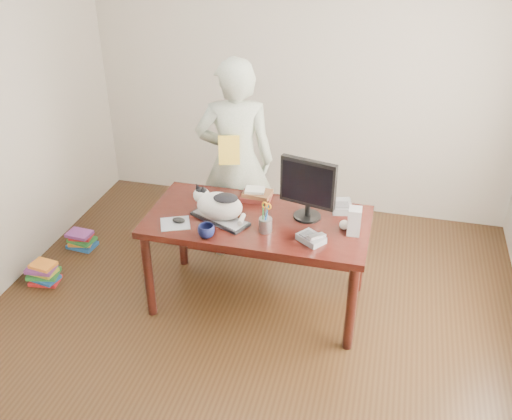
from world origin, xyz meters
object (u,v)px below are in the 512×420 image
(book_pile_a, at_px, (44,273))
(speaker, at_px, (354,221))
(phone, at_px, (312,238))
(book_stack, at_px, (257,195))
(pen_cup, at_px, (266,223))
(person, at_px, (236,162))
(cat, at_px, (218,204))
(mouse, at_px, (179,220))
(keyboard, at_px, (220,219))
(calculator, at_px, (342,206))
(coffee_mug, at_px, (206,231))
(monitor, at_px, (308,186))
(desk, at_px, (260,230))
(book_pile_b, at_px, (81,240))
(baseball, at_px, (344,225))

(book_pile_a, bearing_deg, speaker, 4.04)
(phone, distance_m, book_stack, 0.70)
(pen_cup, distance_m, person, 0.90)
(phone, distance_m, person, 1.14)
(cat, height_order, mouse, cat)
(keyboard, bearing_deg, calculator, 49.11)
(mouse, height_order, book_pile_a, mouse)
(phone, height_order, book_pile_a, phone)
(keyboard, height_order, coffee_mug, coffee_mug)
(monitor, bearing_deg, speaker, -5.26)
(keyboard, relative_size, monitor, 1.01)
(keyboard, bearing_deg, desk, 57.95)
(book_pile_b, bearing_deg, book_pile_a, -93.13)
(person, bearing_deg, book_stack, 110.30)
(phone, xyz_separation_m, book_pile_a, (-2.18, 0.00, -0.69))
(coffee_mug, xyz_separation_m, book_pile_b, (-1.44, 0.67, -0.72))
(phone, xyz_separation_m, book_stack, (-0.51, 0.48, 0.01))
(calculator, relative_size, book_pile_b, 0.85)
(baseball, bearing_deg, book_pile_b, 171.81)
(monitor, height_order, phone, monitor)
(cat, relative_size, book_stack, 1.77)
(mouse, bearing_deg, book_pile_b, 131.02)
(desk, relative_size, cat, 3.79)
(monitor, distance_m, baseball, 0.37)
(coffee_mug, bearing_deg, book_stack, 71.72)
(desk, bearing_deg, keyboard, -146.98)
(cat, height_order, book_pile_a, cat)
(phone, bearing_deg, keyboard, -153.71)
(monitor, relative_size, book_stack, 1.94)
(mouse, distance_m, book_pile_b, 1.48)
(phone, bearing_deg, monitor, 142.25)
(cat, height_order, calculator, cat)
(book_stack, height_order, person, person)
(pen_cup, bearing_deg, keyboard, 169.64)
(calculator, height_order, book_pile_a, calculator)
(desk, bearing_deg, calculator, 19.72)
(mouse, xyz_separation_m, book_pile_b, (-1.19, 0.54, -0.70))
(cat, bearing_deg, calculator, 48.54)
(monitor, height_order, mouse, monitor)
(pen_cup, bearing_deg, cat, 169.41)
(mouse, bearing_deg, phone, -24.78)
(book_stack, bearing_deg, person, 127.21)
(monitor, xyz_separation_m, book_pile_b, (-2.06, 0.26, -0.94))
(cat, relative_size, person, 0.24)
(desk, relative_size, person, 0.92)
(monitor, distance_m, mouse, 0.95)
(coffee_mug, xyz_separation_m, phone, (0.70, 0.12, -0.02))
(coffee_mug, xyz_separation_m, book_stack, (0.20, 0.60, -0.01))
(desk, distance_m, mouse, 0.62)
(monitor, height_order, pen_cup, monitor)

